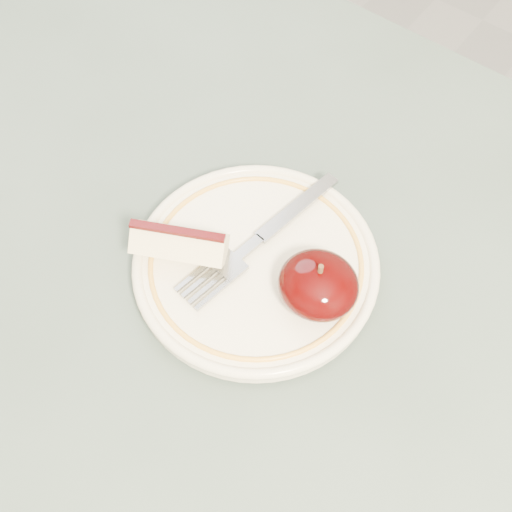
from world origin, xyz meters
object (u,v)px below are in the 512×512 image
Objects in this scene: table at (190,427)px; plate at (256,265)px; apple_half at (318,285)px; fork at (259,239)px.

plate reaches higher than table.
apple_half reaches higher than fork.
apple_half is at bearing -93.15° from fork.
table is at bearing -81.89° from plate.
plate is at bearing 98.11° from table.
plate is 0.02m from fork.
fork reaches higher than table.
table is 4.46× the size of plate.
table is at bearing -160.84° from fork.
apple_half is (0.04, 0.12, 0.13)m from table.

